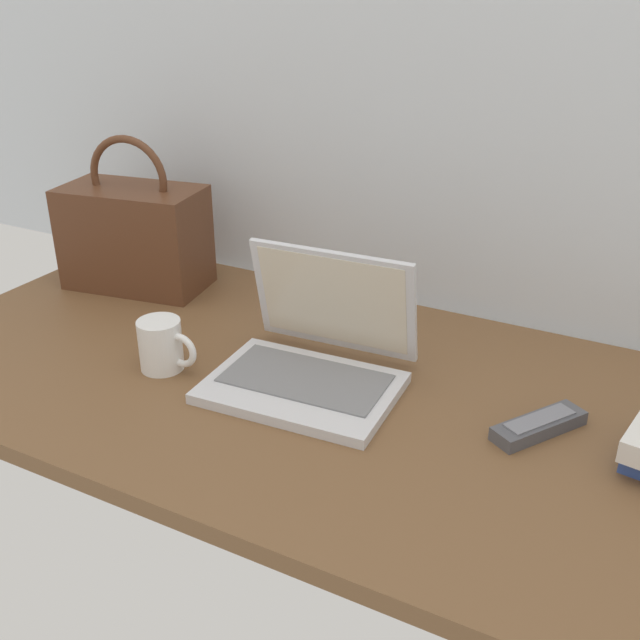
# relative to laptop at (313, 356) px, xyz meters

# --- Properties ---
(desk) EXTENTS (1.60, 0.76, 0.03)m
(desk) POSITION_rel_laptop_xyz_m (0.03, -0.00, -0.06)
(desk) COLOR brown
(desk) RESTS_ON ground
(laptop) EXTENTS (0.32, 0.29, 0.21)m
(laptop) POSITION_rel_laptop_xyz_m (0.00, 0.00, 0.00)
(laptop) COLOR silver
(laptop) RESTS_ON desk
(coffee_mug) EXTENTS (0.11, 0.08, 0.09)m
(coffee_mug) POSITION_rel_laptop_xyz_m (-0.25, -0.09, -0.00)
(coffee_mug) COLOR white
(coffee_mug) RESTS_ON desk
(remote_control_near) EXTENTS (0.12, 0.16, 0.02)m
(remote_control_near) POSITION_rel_laptop_xyz_m (0.38, 0.02, -0.03)
(remote_control_near) COLOR #4C4C51
(remote_control_near) RESTS_ON desk
(handbag) EXTENTS (0.32, 0.21, 0.33)m
(handbag) POSITION_rel_laptop_xyz_m (-0.54, 0.19, 0.07)
(handbag) COLOR #59331E
(handbag) RESTS_ON desk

